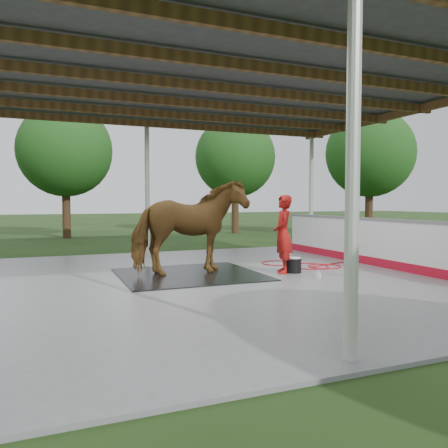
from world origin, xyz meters
name	(u,v)px	position (x,y,z in m)	size (l,w,h in m)	color
ground	(198,282)	(0.00, 0.00, 0.00)	(100.00, 100.00, 0.00)	#1E3814
concrete_slab	(198,281)	(0.00, 0.00, 0.03)	(12.00, 10.00, 0.05)	slate
pavilion_structure	(197,79)	(0.00, 0.00, 3.97)	(12.60, 10.60, 4.05)	beige
dasher_board	(382,244)	(4.60, 0.00, 0.59)	(0.16, 8.00, 1.15)	#B40F25
tree_belt	(197,100)	(0.30, 0.90, 3.79)	(28.00, 28.00, 5.80)	#382314
rubber_mat	(190,274)	(0.02, 0.61, 0.06)	(2.89, 2.71, 0.02)	black
horse	(189,226)	(0.02, 0.61, 1.07)	(1.08, 2.37, 2.01)	brown
handler	(283,234)	(1.97, 0.08, 0.90)	(0.62, 0.41, 1.69)	#A81411
wash_bucket	(293,265)	(2.21, 0.05, 0.22)	(0.35, 0.35, 0.33)	black
soap_bottle_a	(346,270)	(2.99, -0.76, 0.19)	(0.10, 0.11, 0.27)	silver
soap_bottle_b	(318,274)	(2.26, -0.82, 0.14)	(0.08, 0.08, 0.18)	#338CD8
hose_coil	(303,265)	(2.96, 0.85, 0.06)	(2.21, 1.72, 0.02)	red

